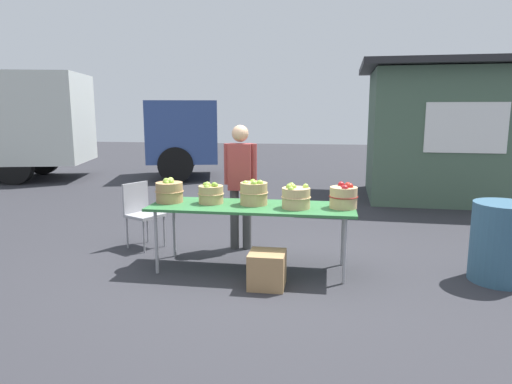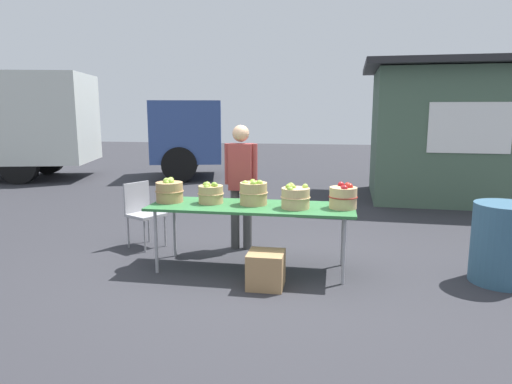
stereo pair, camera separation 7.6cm
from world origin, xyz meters
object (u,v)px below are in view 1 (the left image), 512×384
market_table (252,209)px  vendor_adult (240,177)px  apple_basket_red_0 (344,196)px  trash_barrel (502,242)px  apple_basket_green_2 (254,193)px  apple_basket_green_3 (296,197)px  box_truck (46,123)px  apple_basket_green_1 (211,193)px  folding_chair (141,210)px  produce_crate (267,270)px  apple_basket_green_0 (169,191)px

market_table → vendor_adult: bearing=109.8°
apple_basket_red_0 → trash_barrel: bearing=0.8°
market_table → trash_barrel: trash_barrel is taller
vendor_adult → trash_barrel: 3.09m
apple_basket_green_2 → vendor_adult: vendor_adult is taller
market_table → apple_basket_green_3: bearing=-7.4°
vendor_adult → box_truck: box_truck is taller
apple_basket_green_1 → folding_chair: bearing=151.8°
apple_basket_green_2 → folding_chair: 1.76m
apple_basket_green_1 → produce_crate: 1.14m
box_truck → folding_chair: (4.93, -5.53, -0.98)m
apple_basket_green_2 → apple_basket_green_3: (0.48, -0.12, -0.01)m
vendor_adult → trash_barrel: (2.96, -0.72, -0.53)m
apple_basket_green_1 → apple_basket_green_3: (0.98, -0.11, 0.01)m
vendor_adult → apple_basket_green_3: bearing=132.1°
produce_crate → trash_barrel: bearing=12.8°
apple_basket_green_1 → apple_basket_green_2: size_ratio=0.92×
apple_basket_green_0 → apple_basket_green_2: (0.99, 0.01, 0.01)m
vendor_adult → folding_chair: vendor_adult is taller
apple_basket_red_0 → box_truck: size_ratio=0.04×
apple_basket_red_0 → box_truck: box_truck is taller
apple_basket_green_2 → box_truck: 8.98m
market_table → apple_basket_green_3: (0.50, -0.06, 0.16)m
apple_basket_red_0 → folding_chair: 2.71m
apple_basket_green_0 → box_truck: box_truck is taller
vendor_adult → box_truck: (-6.25, 5.40, 0.53)m
market_table → apple_basket_green_1: bearing=174.3°
apple_basket_green_3 → trash_barrel: (2.18, 0.11, -0.45)m
box_truck → produce_crate: size_ratio=21.59×
apple_basket_green_1 → apple_basket_green_2: 0.50m
market_table → folding_chair: (-1.60, 0.64, -0.20)m
apple_basket_green_0 → apple_basket_green_3: size_ratio=1.01×
apple_basket_red_0 → produce_crate: size_ratio=0.86×
apple_basket_green_0 → produce_crate: 1.51m
vendor_adult → apple_basket_green_0: bearing=45.4°
apple_basket_green_2 → apple_basket_green_3: bearing=-13.6°
apple_basket_green_0 → apple_basket_red_0: same height
apple_basket_green_0 → apple_basket_green_2: bearing=0.8°
apple_basket_red_0 → folding_chair: size_ratio=0.37×
market_table → produce_crate: (0.24, -0.51, -0.53)m
apple_basket_green_1 → trash_barrel: bearing=-0.0°
apple_basket_green_2 → produce_crate: (0.23, -0.56, -0.70)m
apple_basket_green_3 → trash_barrel: size_ratio=0.38×
folding_chair → trash_barrel: 4.32m
market_table → apple_basket_green_0: 1.00m
apple_basket_green_2 → trash_barrel: bearing=-0.1°
trash_barrel → apple_basket_red_0: bearing=-179.2°
apple_basket_green_0 → apple_basket_green_1: size_ratio=1.09×
apple_basket_green_0 → trash_barrel: size_ratio=0.39×
apple_basket_green_0 → box_truck: 8.29m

